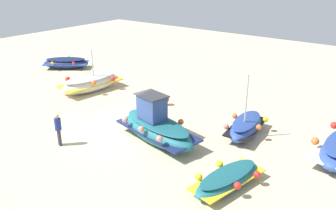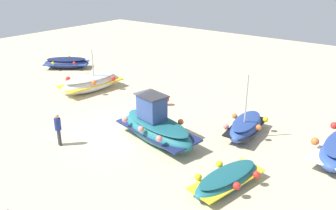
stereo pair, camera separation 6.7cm
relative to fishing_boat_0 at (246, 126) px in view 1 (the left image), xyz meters
The scene contains 8 objects.
ground_plane 6.63m from the fishing_boat_0, 33.78° to the left, with size 59.76×59.76×0.00m, color beige.
fishing_boat_0 is the anchor object (origin of this frame).
fishing_boat_2 11.92m from the fishing_boat_0, ahead, with size 2.60×4.80×2.95m.
fishing_boat_3 4.98m from the fishing_boat_0, 107.92° to the left, with size 2.06×3.77×0.78m.
fishing_boat_4 18.30m from the fishing_boat_0, ahead, with size 3.99×3.59×0.93m.
fishing_boat_5 4.72m from the fishing_boat_0, 45.26° to the left, with size 5.21×2.77×2.46m.
person_walking 9.54m from the fishing_boat_0, 44.21° to the left, with size 0.32×0.32×1.66m.
mooring_buoy_0 6.05m from the fishing_boat_0, ahead, with size 0.46×0.46×0.64m.
Camera 1 is at (-12.59, 12.25, 8.42)m, focal length 38.20 mm.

